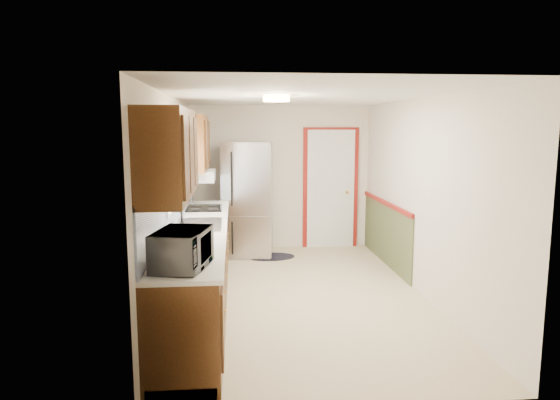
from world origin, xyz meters
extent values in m
cube|color=#CCBA90|center=(0.00, 0.00, 0.00)|extent=(3.20, 5.20, 0.12)
cube|color=white|center=(0.00, 0.00, 2.40)|extent=(3.20, 5.20, 0.12)
cube|color=silver|center=(0.00, 2.50, 1.20)|extent=(3.20, 0.10, 2.40)
cube|color=silver|center=(0.00, -2.50, 1.20)|extent=(3.20, 0.10, 2.40)
cube|color=silver|center=(-1.50, 0.00, 1.20)|extent=(0.10, 5.20, 2.40)
cube|color=silver|center=(1.50, 0.00, 1.20)|extent=(0.10, 5.20, 2.40)
cube|color=#3E210E|center=(-1.20, -0.30, 0.45)|extent=(0.60, 4.00, 0.90)
cube|color=white|center=(-1.19, -0.30, 0.92)|extent=(0.63, 4.00, 0.04)
cube|color=#4F78C0|center=(-1.49, -0.30, 1.22)|extent=(0.02, 4.00, 0.55)
cube|color=#3E210E|center=(-1.32, -1.60, 1.83)|extent=(0.35, 1.40, 0.75)
cube|color=#3E210E|center=(-1.32, 1.10, 1.83)|extent=(0.35, 1.20, 0.75)
cube|color=white|center=(-1.49, -0.20, 1.62)|extent=(0.02, 1.00, 0.90)
cube|color=orange|center=(-1.44, -0.20, 1.97)|extent=(0.05, 1.12, 0.24)
cube|color=#B7B7BC|center=(-1.19, -0.20, 0.95)|extent=(0.52, 0.82, 0.02)
cube|color=white|center=(-1.27, 1.15, 1.38)|extent=(0.45, 0.60, 0.15)
cube|color=maroon|center=(0.85, 2.47, 1.00)|extent=(0.94, 0.05, 2.08)
cube|color=white|center=(0.85, 2.44, 1.00)|extent=(0.80, 0.04, 2.00)
cube|color=#48512D|center=(1.49, 1.35, 0.45)|extent=(0.02, 2.30, 0.90)
cube|color=maroon|center=(1.48, 1.35, 0.92)|extent=(0.04, 2.30, 0.06)
cylinder|color=#FFD88C|center=(-0.30, -0.20, 2.36)|extent=(0.30, 0.30, 0.06)
imported|color=white|center=(-1.20, -1.95, 1.13)|extent=(0.41, 0.60, 0.37)
cube|color=#B7B7BC|center=(-0.57, 2.05, 0.91)|extent=(0.85, 0.80, 1.82)
cylinder|color=black|center=(-0.82, 1.66, 0.82)|extent=(0.02, 0.02, 1.27)
ellipsoid|color=black|center=(-0.22, 1.84, 0.01)|extent=(0.79, 0.53, 0.01)
cube|color=black|center=(-1.19, 0.95, 0.95)|extent=(0.48, 0.57, 0.02)
camera|label=1|loc=(-0.78, -5.84, 2.05)|focal=32.00mm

